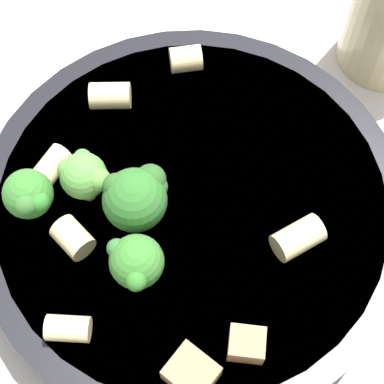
# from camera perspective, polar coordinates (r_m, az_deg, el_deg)

# --- Properties ---
(ground_plane) EXTENTS (2.00, 2.00, 0.00)m
(ground_plane) POSITION_cam_1_polar(r_m,az_deg,el_deg) (0.41, 0.00, -3.03)
(ground_plane) COLOR beige
(pasta_bowl) EXTENTS (0.26, 0.26, 0.04)m
(pasta_bowl) POSITION_cam_1_polar(r_m,az_deg,el_deg) (0.39, 0.00, -1.72)
(pasta_bowl) COLOR black
(pasta_bowl) RESTS_ON ground_plane
(broccoli_floret_0) EXTENTS (0.03, 0.03, 0.04)m
(broccoli_floret_0) POSITION_cam_1_polar(r_m,az_deg,el_deg) (0.37, -14.31, -0.32)
(broccoli_floret_0) COLOR #9EC175
(broccoli_floret_0) RESTS_ON pasta_bowl
(broccoli_floret_1) EXTENTS (0.03, 0.03, 0.04)m
(broccoli_floret_1) POSITION_cam_1_polar(r_m,az_deg,el_deg) (0.34, -5.03, -6.24)
(broccoli_floret_1) COLOR #9EC175
(broccoli_floret_1) RESTS_ON pasta_bowl
(broccoli_floret_2) EXTENTS (0.03, 0.03, 0.04)m
(broccoli_floret_2) POSITION_cam_1_polar(r_m,az_deg,el_deg) (0.36, -9.60, 1.46)
(broccoli_floret_2) COLOR #84AD60
(broccoli_floret_2) RESTS_ON pasta_bowl
(broccoli_floret_3) EXTENTS (0.04, 0.04, 0.04)m
(broccoli_floret_3) POSITION_cam_1_polar(r_m,az_deg,el_deg) (0.36, -4.98, -0.46)
(broccoli_floret_3) COLOR #9EC175
(broccoli_floret_3) RESTS_ON pasta_bowl
(rigatoni_0) EXTENTS (0.03, 0.02, 0.02)m
(rigatoni_0) POSITION_cam_1_polar(r_m,az_deg,el_deg) (0.37, -10.54, -4.03)
(rigatoni_0) COLOR beige
(rigatoni_0) RESTS_ON pasta_bowl
(rigatoni_1) EXTENTS (0.03, 0.03, 0.02)m
(rigatoni_1) POSITION_cam_1_polar(r_m,az_deg,el_deg) (0.36, 9.51, -3.78)
(rigatoni_1) COLOR beige
(rigatoni_1) RESTS_ON pasta_bowl
(rigatoni_2) EXTENTS (0.03, 0.03, 0.02)m
(rigatoni_2) POSITION_cam_1_polar(r_m,az_deg,el_deg) (0.42, -0.55, 11.74)
(rigatoni_2) COLOR beige
(rigatoni_2) RESTS_ON pasta_bowl
(rigatoni_3) EXTENTS (0.03, 0.03, 0.02)m
(rigatoni_3) POSITION_cam_1_polar(r_m,az_deg,el_deg) (0.41, -7.28, 8.49)
(rigatoni_3) COLOR beige
(rigatoni_3) RESTS_ON pasta_bowl
(rigatoni_4) EXTENTS (0.02, 0.03, 0.01)m
(rigatoni_4) POSITION_cam_1_polar(r_m,az_deg,el_deg) (0.39, -12.43, 2.17)
(rigatoni_4) COLOR beige
(rigatoni_4) RESTS_ON pasta_bowl
(rigatoni_5) EXTENTS (0.03, 0.02, 0.01)m
(rigatoni_5) POSITION_cam_1_polar(r_m,az_deg,el_deg) (0.35, -10.95, -11.82)
(rigatoni_5) COLOR beige
(rigatoni_5) RESTS_ON pasta_bowl
(chicken_chunk_0) EXTENTS (0.03, 0.03, 0.02)m
(chicken_chunk_0) POSITION_cam_1_polar(r_m,az_deg,el_deg) (0.34, -0.06, -15.81)
(chicken_chunk_0) COLOR #A87A4C
(chicken_chunk_0) RESTS_ON pasta_bowl
(chicken_chunk_1) EXTENTS (0.02, 0.02, 0.02)m
(chicken_chunk_1) POSITION_cam_1_polar(r_m,az_deg,el_deg) (0.34, 4.88, -13.32)
(chicken_chunk_1) COLOR #A87A4C
(chicken_chunk_1) RESTS_ON pasta_bowl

